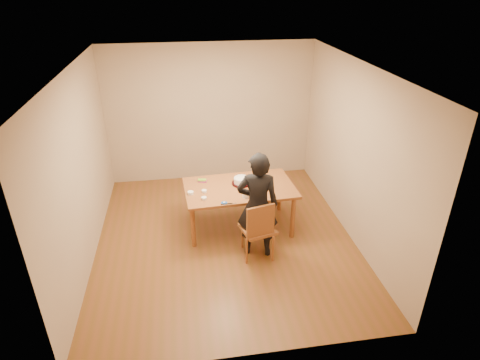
{
  "coord_description": "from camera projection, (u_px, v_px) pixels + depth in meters",
  "views": [
    {
      "loc": [
        -0.58,
        -5.27,
        3.79
      ],
      "look_at": [
        0.28,
        0.25,
        0.9
      ],
      "focal_mm": 30.0,
      "sensor_mm": 36.0,
      "label": 1
    }
  ],
  "objects": [
    {
      "name": "frosting_dome",
      "position": [
        242.0,
        178.0,
        6.44
      ],
      "size": [
        0.24,
        0.24,
        0.03
      ],
      "primitive_type": "ellipsoid",
      "color": "white",
      "rests_on": "cake"
    },
    {
      "name": "spatula",
      "position": [
        227.0,
        204.0,
        5.92
      ],
      "size": [
        0.17,
        0.02,
        0.01
      ],
      "primitive_type": "cube",
      "rotation": [
        0.0,
        0.0,
        0.03
      ],
      "color": "black",
      "rests_on": "dining_table"
    },
    {
      "name": "cake_plate",
      "position": [
        241.0,
        183.0,
        6.48
      ],
      "size": [
        0.31,
        0.31,
        0.02
      ],
      "primitive_type": "cylinder",
      "color": "#AD0B20",
      "rests_on": "dining_table"
    },
    {
      "name": "frosting_tub",
      "position": [
        246.0,
        195.0,
        6.08
      ],
      "size": [
        0.09,
        0.09,
        0.08
      ],
      "primitive_type": "cylinder",
      "color": "white",
      "rests_on": "dining_table"
    },
    {
      "name": "cake",
      "position": [
        241.0,
        180.0,
        6.46
      ],
      "size": [
        0.25,
        0.25,
        0.08
      ],
      "primitive_type": "cylinder",
      "color": "white",
      "rests_on": "cake_plate"
    },
    {
      "name": "dining_chair",
      "position": [
        258.0,
        229.0,
        5.88
      ],
      "size": [
        0.55,
        0.55,
        0.04
      ],
      "primitive_type": "cube",
      "rotation": [
        0.0,
        0.0,
        0.24
      ],
      "color": "brown",
      "rests_on": "floor"
    },
    {
      "name": "room_shell",
      "position": [
        221.0,
        152.0,
        6.12
      ],
      "size": [
        4.0,
        4.5,
        2.7
      ],
      "color": "brown",
      "rests_on": "ground"
    },
    {
      "name": "ramekin_yellow",
      "position": [
        204.0,
        191.0,
        6.23
      ],
      "size": [
        0.08,
        0.08,
        0.04
      ],
      "primitive_type": "cylinder",
      "color": "white",
      "rests_on": "dining_table"
    },
    {
      "name": "candy_box_green",
      "position": [
        202.0,
        180.0,
        6.54
      ],
      "size": [
        0.14,
        0.09,
        0.02
      ],
      "primitive_type": "cube",
      "rotation": [
        0.0,
        0.0,
        -0.19
      ],
      "color": "green",
      "rests_on": "candy_box_pink"
    },
    {
      "name": "candy_box_pink",
      "position": [
        202.0,
        181.0,
        6.55
      ],
      "size": [
        0.15,
        0.1,
        0.02
      ],
      "primitive_type": "cube",
      "rotation": [
        0.0,
        0.0,
        -0.27
      ],
      "color": "#D13163",
      "rests_on": "dining_table"
    },
    {
      "name": "ramekin_green",
      "position": [
        204.0,
        198.0,
        6.04
      ],
      "size": [
        0.08,
        0.08,
        0.04
      ],
      "primitive_type": "cylinder",
      "color": "white",
      "rests_on": "dining_table"
    },
    {
      "name": "ramekin_multi",
      "position": [
        191.0,
        193.0,
        6.18
      ],
      "size": [
        0.09,
        0.09,
        0.04
      ],
      "primitive_type": "cylinder",
      "color": "white",
      "rests_on": "dining_table"
    },
    {
      "name": "dining_table",
      "position": [
        240.0,
        188.0,
        6.41
      ],
      "size": [
        1.8,
        1.13,
        0.04
      ],
      "primitive_type": "cube",
      "rotation": [
        0.0,
        0.0,
        0.06
      ],
      "color": "brown",
      "rests_on": "floor"
    },
    {
      "name": "frosting_dollop",
      "position": [
        224.0,
        202.0,
        5.94
      ],
      "size": [
        0.04,
        0.04,
        0.02
      ],
      "primitive_type": "ellipsoid",
      "color": "white",
      "rests_on": "frosting_lid"
    },
    {
      "name": "person",
      "position": [
        258.0,
        205.0,
        5.74
      ],
      "size": [
        0.67,
        0.51,
        1.65
      ],
      "primitive_type": "imported",
      "rotation": [
        0.0,
        0.0,
        2.94
      ],
      "color": "black",
      "rests_on": "floor"
    },
    {
      "name": "frosting_lid",
      "position": [
        224.0,
        203.0,
        5.94
      ],
      "size": [
        0.1,
        0.1,
        0.01
      ],
      "primitive_type": "cylinder",
      "color": "#164195",
      "rests_on": "dining_table"
    }
  ]
}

